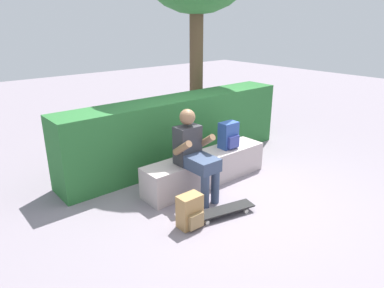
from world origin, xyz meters
name	(u,v)px	position (x,y,z in m)	size (l,w,h in m)	color
ground_plane	(224,191)	(0.00, 0.00, 0.00)	(24.00, 24.00, 0.00)	gray
bench_main	(206,168)	(0.00, 0.39, 0.22)	(2.04, 0.43, 0.45)	#BAA9A8
person_skater	(194,152)	(-0.41, 0.18, 0.64)	(0.49, 0.62, 1.20)	#333338
skateboard_near_person	(224,210)	(-0.46, -0.45, 0.07)	(0.82, 0.37, 0.09)	black
backpack_on_bench	(229,136)	(0.44, 0.38, 0.64)	(0.28, 0.23, 0.40)	#2D4C99
backpack_on_ground	(190,212)	(-0.93, -0.36, 0.19)	(0.28, 0.23, 0.40)	#A37A47
hedge_row	(179,130)	(0.20, 1.30, 0.55)	(4.12, 0.61, 1.11)	#2A6931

